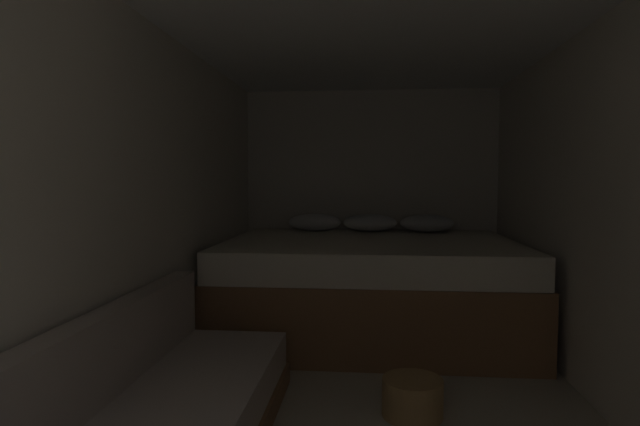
% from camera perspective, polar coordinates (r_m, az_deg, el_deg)
% --- Properties ---
extents(wall_back, '(2.54, 0.05, 2.12)m').
position_cam_1_polar(wall_back, '(5.13, 5.56, 1.58)').
color(wall_back, beige).
rests_on(wall_back, ground).
extents(wall_left, '(0.05, 5.42, 2.12)m').
position_cam_1_polar(wall_left, '(2.70, -21.79, -0.52)').
color(wall_left, beige).
rests_on(wall_left, ground).
extents(bed, '(2.32, 1.78, 0.93)m').
position_cam_1_polar(bed, '(4.27, 5.53, -7.90)').
color(bed, brown).
rests_on(bed, ground).
extents(wicker_basket, '(0.32, 0.32, 0.20)m').
position_cam_1_polar(wicker_basket, '(2.93, 10.18, -19.40)').
color(wicker_basket, olive).
rests_on(wicker_basket, ground).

